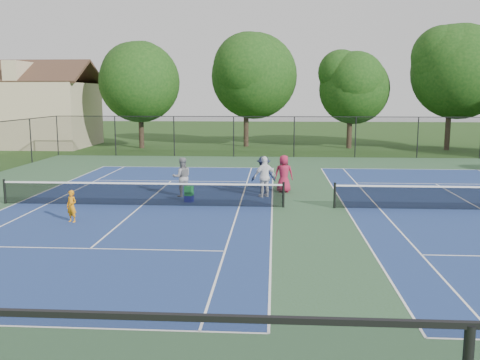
# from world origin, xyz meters

# --- Properties ---
(ground) EXTENTS (140.00, 140.00, 0.00)m
(ground) POSITION_xyz_m (0.00, 0.00, 0.00)
(ground) COLOR #234716
(ground) RESTS_ON ground
(court_pad) EXTENTS (36.00, 36.00, 0.01)m
(court_pad) POSITION_xyz_m (0.00, 0.00, 0.00)
(court_pad) COLOR #2F512D
(court_pad) RESTS_ON ground
(tennis_court_left) EXTENTS (12.00, 23.83, 1.07)m
(tennis_court_left) POSITION_xyz_m (-7.00, 0.00, 0.10)
(tennis_court_left) COLOR navy
(tennis_court_left) RESTS_ON ground
(perimeter_fence) EXTENTS (36.08, 36.08, 3.02)m
(perimeter_fence) POSITION_xyz_m (0.00, 0.00, 1.60)
(perimeter_fence) COLOR black
(perimeter_fence) RESTS_ON ground
(tree_back_a) EXTENTS (6.80, 6.80, 9.15)m
(tree_back_a) POSITION_xyz_m (-13.00, 24.00, 6.04)
(tree_back_a) COLOR #2D2116
(tree_back_a) RESTS_ON ground
(tree_back_b) EXTENTS (7.60, 7.60, 10.03)m
(tree_back_b) POSITION_xyz_m (-4.00, 26.00, 6.60)
(tree_back_b) COLOR #2D2116
(tree_back_b) RESTS_ON ground
(tree_back_c) EXTENTS (6.00, 6.00, 8.40)m
(tree_back_c) POSITION_xyz_m (5.00, 25.00, 5.48)
(tree_back_c) COLOR #2D2116
(tree_back_c) RESTS_ON ground
(tree_back_d) EXTENTS (7.80, 7.80, 10.37)m
(tree_back_d) POSITION_xyz_m (13.00, 24.00, 6.82)
(tree_back_d) COLOR #2D2116
(tree_back_d) RESTS_ON ground
(clapboard_house) EXTENTS (10.80, 8.10, 7.65)m
(clapboard_house) POSITION_xyz_m (-23.00, 25.00, 3.09)
(clapboard_house) COLOR tan
(clapboard_house) RESTS_ON ground
(child_player) EXTENTS (0.51, 0.43, 1.19)m
(child_player) POSITION_xyz_m (-8.83, -3.07, 0.59)
(child_player) COLOR orange
(child_player) RESTS_ON ground
(instructor) EXTENTS (1.04, 0.92, 1.81)m
(instructor) POSITION_xyz_m (-5.64, 2.10, 0.90)
(instructor) COLOR gray
(instructor) RESTS_ON ground
(bystander_a) EXTENTS (1.18, 0.94, 1.88)m
(bystander_a) POSITION_xyz_m (-1.87, 2.21, 0.94)
(bystander_a) COLOR white
(bystander_a) RESTS_ON ground
(bystander_b) EXTENTS (1.17, 0.71, 1.76)m
(bystander_b) POSITION_xyz_m (-1.95, 3.17, 0.88)
(bystander_b) COLOR #171D34
(bystander_b) RESTS_ON ground
(bystander_c) EXTENTS (0.88, 0.58, 1.80)m
(bystander_c) POSITION_xyz_m (-0.98, 3.50, 0.90)
(bystander_c) COLOR maroon
(bystander_c) RESTS_ON ground
(ball_crate) EXTENTS (0.39, 0.36, 0.29)m
(ball_crate) POSITION_xyz_m (-5.14, 0.88, 0.14)
(ball_crate) COLOR #151C92
(ball_crate) RESTS_ON ground
(ball_hopper) EXTENTS (0.39, 0.35, 0.42)m
(ball_hopper) POSITION_xyz_m (-5.14, 0.88, 0.50)
(ball_hopper) COLOR green
(ball_hopper) RESTS_ON ball_crate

